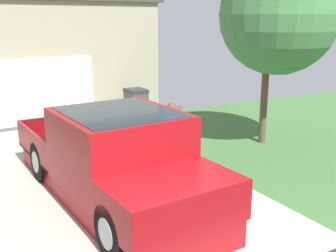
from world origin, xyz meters
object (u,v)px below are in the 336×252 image
at_px(person_with_hat, 171,135).
at_px(front_yard_tree, 282,12).
at_px(handbag, 176,178).
at_px(house_with_garage, 14,47).
at_px(pickup_truck, 118,163).
at_px(wheeled_trash_bin, 136,103).

relative_size(person_with_hat, front_yard_tree, 0.34).
xyz_separation_m(handbag, house_with_garage, (-1.29, 9.34, 2.10)).
bearing_deg(handbag, person_with_hat, 77.39).
relative_size(pickup_truck, wheeled_trash_bin, 5.48).
height_order(pickup_truck, wheeled_trash_bin, pickup_truck).
height_order(person_with_hat, wheeled_trash_bin, person_with_hat).
relative_size(pickup_truck, handbag, 14.08).
bearing_deg(handbag, front_yard_tree, 15.49).
bearing_deg(person_with_hat, pickup_truck, -0.92).
xyz_separation_m(pickup_truck, person_with_hat, (1.39, 0.54, 0.18)).
bearing_deg(wheeled_trash_bin, person_with_hat, -107.70).
relative_size(pickup_truck, house_with_garage, 0.62).
bearing_deg(front_yard_tree, house_with_garage, 120.14).
bearing_deg(handbag, pickup_truck, -168.91).
height_order(handbag, front_yard_tree, front_yard_tree).
bearing_deg(person_with_hat, front_yard_tree, 169.20).
height_order(pickup_truck, person_with_hat, pickup_truck).
xyz_separation_m(house_with_garage, front_yard_tree, (4.85, -8.36, 1.13)).
height_order(house_with_garage, front_yard_tree, front_yard_tree).
distance_m(house_with_garage, front_yard_tree, 9.73).
xyz_separation_m(pickup_truck, front_yard_tree, (4.89, 1.25, 2.59)).
relative_size(person_with_hat, house_with_garage, 0.18).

